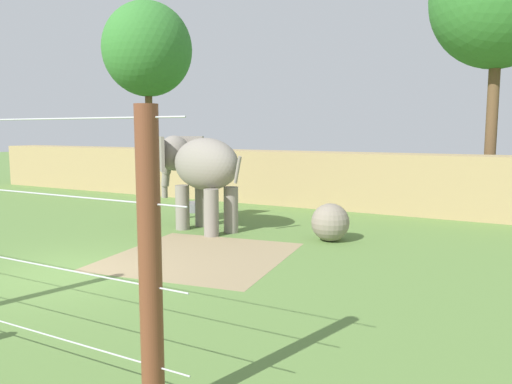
{
  "coord_description": "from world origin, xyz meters",
  "views": [
    {
      "loc": [
        8.93,
        -7.32,
        3.17
      ],
      "look_at": [
        2.0,
        5.25,
        1.4
      ],
      "focal_mm": 35.0,
      "sensor_mm": 36.0,
      "label": 1
    }
  ],
  "objects": [
    {
      "name": "embankment_wall",
      "position": [
        0.0,
        12.26,
        1.14
      ],
      "size": [
        36.0,
        1.8,
        2.28
      ],
      "primitive_type": "cube",
      "color": "tan",
      "rests_on": "ground"
    },
    {
      "name": "ground_plane",
      "position": [
        0.0,
        0.0,
        0.0
      ],
      "size": [
        120.0,
        120.0,
        0.0
      ],
      "primitive_type": "plane",
      "color": "#5B7F3D"
    },
    {
      "name": "tree_left_of_centre",
      "position": [
        -11.75,
        16.56,
        8.01
      ],
      "size": [
        5.38,
        5.38,
        10.87
      ],
      "color": "brown",
      "rests_on": "ground"
    },
    {
      "name": "enrichment_ball",
      "position": [
        3.98,
        6.08,
        0.55
      ],
      "size": [
        1.1,
        1.1,
        1.1
      ],
      "primitive_type": "sphere",
      "color": "gray",
      "rests_on": "ground"
    },
    {
      "name": "water_tub",
      "position": [
        -2.52,
        8.62,
        0.18
      ],
      "size": [
        1.1,
        1.1,
        0.35
      ],
      "color": "slate",
      "rests_on": "ground"
    },
    {
      "name": "dirt_patch",
      "position": [
        1.7,
        2.84,
        0.0
      ],
      "size": [
        4.84,
        5.08,
        0.01
      ],
      "primitive_type": "cube",
      "rotation": [
        0.0,
        0.0,
        0.15
      ],
      "color": "#937F5B",
      "rests_on": "ground"
    },
    {
      "name": "elephant",
      "position": [
        -0.29,
        5.67,
        1.99
      ],
      "size": [
        3.94,
        2.24,
        3.01
      ],
      "color": "gray",
      "rests_on": "ground"
    }
  ]
}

